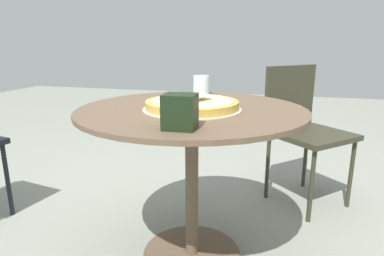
% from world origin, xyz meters
% --- Properties ---
extents(ground_plane, '(10.00, 10.00, 0.00)m').
position_xyz_m(ground_plane, '(0.00, 0.00, 0.00)').
color(ground_plane, gray).
extents(patio_table, '(0.93, 0.93, 0.69)m').
position_xyz_m(patio_table, '(0.00, 0.00, 0.53)').
color(patio_table, brown).
rests_on(patio_table, ground).
extents(pizza_on_tray, '(0.39, 0.39, 0.05)m').
position_xyz_m(pizza_on_tray, '(-0.03, -0.01, 0.71)').
color(pizza_on_tray, silver).
rests_on(pizza_on_tray, patio_table).
extents(pizza_server, '(0.21, 0.14, 0.02)m').
position_xyz_m(pizza_server, '(-0.07, -0.01, 0.75)').
color(pizza_server, silver).
rests_on(pizza_server, pizza_on_tray).
extents(drinking_cup, '(0.08, 0.08, 0.10)m').
position_xyz_m(drinking_cup, '(0.33, 0.04, 0.74)').
color(drinking_cup, white).
rests_on(drinking_cup, patio_table).
extents(napkin_dispenser, '(0.09, 0.10, 0.11)m').
position_xyz_m(napkin_dispenser, '(-0.33, -0.05, 0.74)').
color(napkin_dispenser, black).
rests_on(napkin_dispenser, patio_table).
extents(patio_chair_near, '(0.56, 0.56, 0.81)m').
position_xyz_m(patio_chair_near, '(0.74, -0.48, 0.48)').
color(patio_chair_near, '#313022').
rests_on(patio_chair_near, ground).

